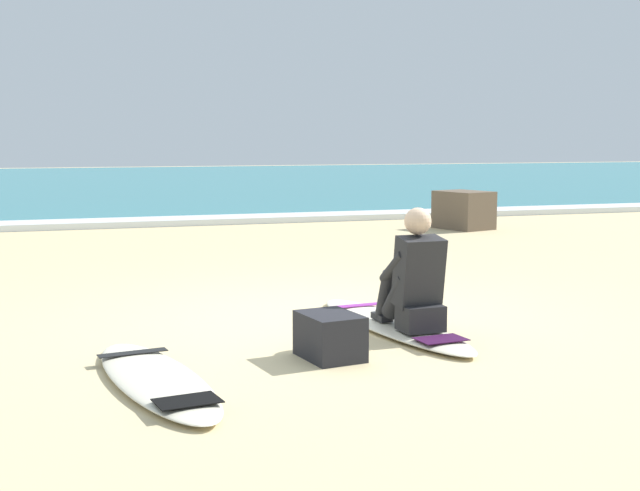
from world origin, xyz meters
TOP-DOWN VIEW (x-y plane):
  - ground_plane at (0.00, 0.00)m, footprint 80.00×80.00m
  - sea at (0.00, 22.26)m, footprint 80.00×28.00m
  - breaking_foam at (0.00, 8.56)m, footprint 80.00×0.90m
  - surfboard_main at (0.46, -0.54)m, footprint 0.76×2.38m
  - surfer_seated at (0.50, -0.87)m, footprint 0.38×0.71m
  - surfboard_spare_near at (-1.59, -1.56)m, footprint 0.81×2.09m
  - shoreline_rock at (4.64, 6.25)m, footprint 0.91×1.05m
  - beach_bag at (-0.33, -1.29)m, footprint 0.43×0.53m

SIDE VIEW (x-z plane):
  - ground_plane at x=0.00m, z-range 0.00..0.00m
  - surfboard_main at x=0.46m, z-range 0.00..0.07m
  - surfboard_spare_near at x=-1.59m, z-range 0.00..0.07m
  - sea at x=0.00m, z-range 0.00..0.10m
  - breaking_foam at x=0.00m, z-range 0.00..0.11m
  - beach_bag at x=-0.33m, z-range 0.00..0.32m
  - shoreline_rock at x=4.64m, z-range 0.00..0.64m
  - surfer_seated at x=0.50m, z-range -0.04..0.91m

